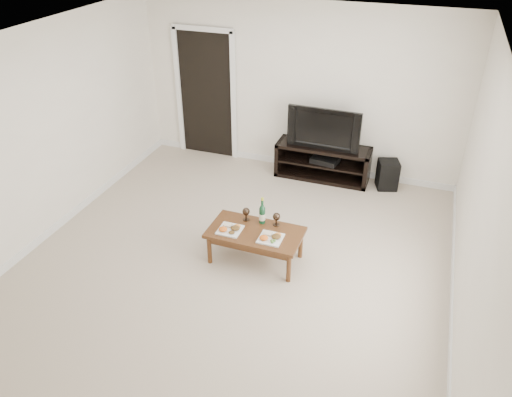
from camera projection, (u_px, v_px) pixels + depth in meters
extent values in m
plane|color=#BEAD99|center=(233.00, 264.00, 6.02)|extent=(5.50, 5.50, 0.00)
cube|color=white|center=(299.00, 89.00, 7.58)|extent=(5.00, 0.04, 2.60)
cube|color=white|center=(227.00, 44.00, 4.67)|extent=(5.00, 5.50, 0.04)
cube|color=black|center=(206.00, 96.00, 8.14)|extent=(0.90, 0.02, 2.05)
cube|color=black|center=(323.00, 162.00, 7.75)|extent=(1.44, 0.45, 0.55)
imported|color=black|center=(325.00, 127.00, 7.44)|extent=(1.10, 0.17, 0.63)
cube|color=black|center=(325.00, 160.00, 7.70)|extent=(0.44, 0.36, 0.08)
cube|color=black|center=(388.00, 175.00, 7.51)|extent=(0.37, 0.37, 0.44)
cube|color=#553117|center=(255.00, 245.00, 5.99)|extent=(1.12, 0.62, 0.42)
cube|color=white|center=(230.00, 228.00, 5.88)|extent=(0.27, 0.27, 0.07)
cube|color=white|center=(271.00, 237.00, 5.73)|extent=(0.27, 0.27, 0.07)
cylinder|color=#103B20|center=(262.00, 210.00, 5.95)|extent=(0.07, 0.07, 0.35)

